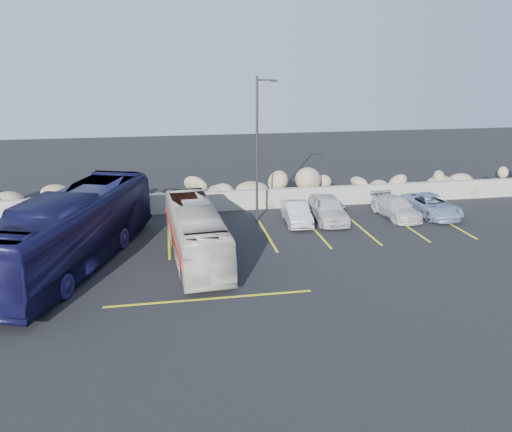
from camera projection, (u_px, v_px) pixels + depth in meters
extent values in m
plane|color=black|center=(237.00, 299.00, 19.16)|extent=(90.00, 90.00, 0.00)
cube|color=gray|center=(209.00, 201.00, 30.26)|extent=(60.00, 0.40, 1.20)
cube|color=yellow|center=(169.00, 241.00, 25.32)|extent=(0.12, 5.00, 0.01)
cube|color=yellow|center=(267.00, 235.00, 26.18)|extent=(0.12, 5.00, 0.01)
cube|color=yellow|center=(317.00, 232.00, 26.63)|extent=(0.12, 5.00, 0.01)
cube|color=yellow|center=(363.00, 229.00, 27.07)|extent=(0.12, 5.00, 0.01)
cube|color=yellow|center=(408.00, 227.00, 27.50)|extent=(0.12, 5.00, 0.01)
cube|color=yellow|center=(451.00, 224.00, 27.94)|extent=(0.12, 5.00, 0.01)
cube|color=yellow|center=(210.00, 299.00, 19.18)|extent=(8.00, 0.12, 0.01)
cylinder|color=#2E2B29|center=(257.00, 152.00, 27.32)|extent=(0.14, 0.14, 8.00)
cylinder|color=#2E2B29|center=(265.00, 80.00, 26.27)|extent=(0.90, 0.08, 0.08)
cube|color=#2E2B29|center=(274.00, 81.00, 26.36)|extent=(0.35, 0.18, 0.12)
imported|color=beige|center=(196.00, 232.00, 22.98)|extent=(2.67, 8.90, 2.44)
imported|color=#111035|center=(72.00, 230.00, 21.85)|extent=(6.48, 12.22, 3.33)
imported|color=silver|center=(328.00, 208.00, 28.40)|extent=(1.94, 4.34, 1.45)
imported|color=silver|center=(297.00, 213.00, 27.97)|extent=(1.49, 3.70, 1.19)
imported|color=silver|center=(396.00, 207.00, 29.09)|extent=(1.92, 4.10, 1.16)
imported|color=#7D91B1|center=(431.00, 205.00, 29.43)|extent=(2.35, 4.52, 1.22)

